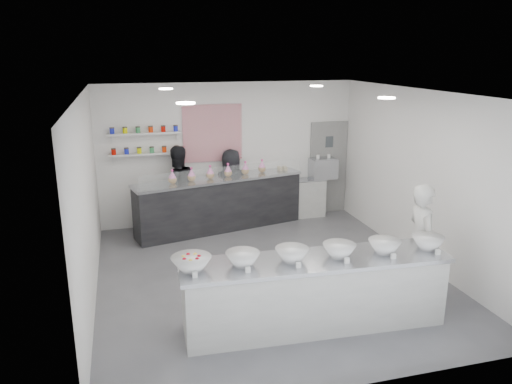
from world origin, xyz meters
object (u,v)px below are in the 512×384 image
woman_prep (421,241)px  staff_right (231,187)px  espresso_machine (323,168)px  espresso_ledge (299,198)px  staff_left (177,188)px  prep_counter (314,293)px  back_bar (220,204)px

woman_prep → staff_right: size_ratio=1.07×
espresso_machine → woman_prep: woman_prep is taller
espresso_ledge → staff_left: (-2.71, -0.07, 0.45)m
staff_right → staff_left: bearing=1.9°
woman_prep → staff_right: bearing=33.1°
staff_left → staff_right: (1.15, 0.00, -0.06)m
staff_right → espresso_ledge: bearing=-175.4°
prep_counter → woman_prep: (1.85, 0.41, 0.39)m
espresso_ledge → staff_right: 1.62m
staff_left → espresso_machine: bearing=166.9°
espresso_ledge → staff_left: 2.75m
back_bar → staff_right: 0.48m
espresso_machine → prep_counter: bearing=-113.8°
back_bar → espresso_machine: espresso_machine is taller
prep_counter → woman_prep: size_ratio=2.04×
staff_left → staff_right: size_ratio=1.07×
espresso_machine → staff_right: staff_right is taller
woman_prep → staff_left: (-3.16, 3.97, 0.00)m
back_bar → woman_prep: woman_prep is taller
staff_right → prep_counter: bearing=94.0°
prep_counter → staff_right: 4.39m
prep_counter → back_bar: size_ratio=1.00×
espresso_machine → woman_prep: bearing=-91.5°
prep_counter → staff_left: (-1.31, 4.37, 0.39)m
espresso_ledge → woman_prep: bearing=-83.7°
woman_prep → staff_right: 4.45m
back_bar → staff_left: size_ratio=2.03×
staff_right → woman_prep: bearing=118.8°
prep_counter → woman_prep: 1.94m
prep_counter → espresso_machine: size_ratio=6.26×
back_bar → prep_counter: bearing=-96.5°
prep_counter → espresso_machine: 4.89m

